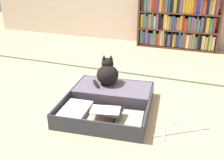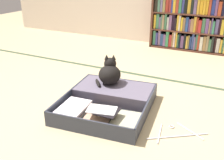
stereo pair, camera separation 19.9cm
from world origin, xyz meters
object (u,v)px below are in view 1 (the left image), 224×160
(clothes_hanger, at_px, (179,129))
(bookshelf, at_px, (178,22))
(open_suitcase, at_px, (109,100))
(black_cat, at_px, (107,73))

(clothes_hanger, bearing_deg, bookshelf, 98.56)
(open_suitcase, relative_size, black_cat, 2.99)
(open_suitcase, bearing_deg, clothes_hanger, -14.30)
(open_suitcase, xyz_separation_m, clothes_hanger, (0.64, -0.16, -0.05))
(bookshelf, xyz_separation_m, clothes_hanger, (0.34, -2.24, -0.39))
(bookshelf, relative_size, clothes_hanger, 3.07)
(black_cat, xyz_separation_m, clothes_hanger, (0.72, -0.35, -0.22))
(black_cat, relative_size, clothes_hanger, 0.76)
(open_suitcase, bearing_deg, bookshelf, 81.82)
(black_cat, distance_m, clothes_hanger, 0.83)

